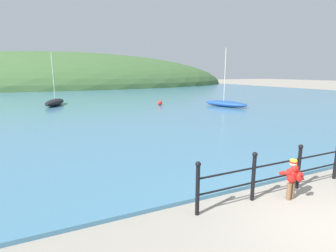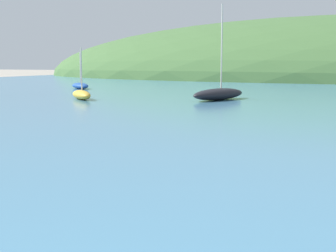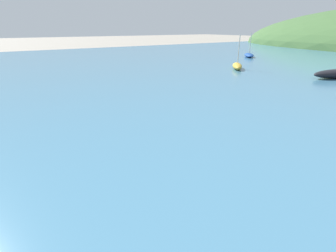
% 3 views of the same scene
% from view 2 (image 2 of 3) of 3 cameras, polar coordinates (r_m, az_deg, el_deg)
% --- Properties ---
extents(water, '(80.00, 60.00, 0.10)m').
position_cam_2_polar(water, '(31.96, 17.94, 3.94)').
color(water, teal).
rests_on(water, ground).
extents(boat_red_dinghy, '(2.63, 2.55, 2.60)m').
position_cam_2_polar(boat_red_dinghy, '(34.06, -10.65, 4.87)').
color(boat_red_dinghy, '#1E4793').
rests_on(boat_red_dinghy, water).
extents(boat_blue_hull, '(2.41, 2.40, 2.63)m').
position_cam_2_polar(boat_blue_hull, '(24.37, -10.51, 3.81)').
color(boat_blue_hull, gold).
rests_on(boat_blue_hull, water).
extents(boat_far_right, '(2.37, 3.93, 4.75)m').
position_cam_2_polar(boat_far_right, '(23.70, 6.21, 3.93)').
color(boat_far_right, black).
rests_on(boat_far_right, water).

